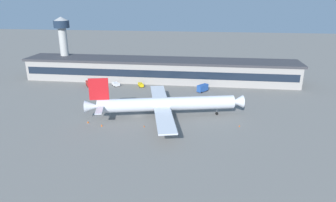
{
  "coord_description": "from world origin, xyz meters",
  "views": [
    {
      "loc": [
        25.56,
        -106.39,
        43.8
      ],
      "look_at": [
        10.97,
        4.79,
        5.0
      ],
      "focal_mm": 32.38,
      "sensor_mm": 36.0,
      "label": 1
    }
  ],
  "objects": [
    {
      "name": "ground_plane",
      "position": [
        0.0,
        0.0,
        0.0
      ],
      "size": [
        600.0,
        600.0,
        0.0
      ],
      "primitive_type": "plane",
      "color": "slate"
    },
    {
      "name": "terminal_building",
      "position": [
        0.0,
        53.22,
        5.9
      ],
      "size": [
        147.64,
        19.1,
        11.77
      ],
      "color": "#9E9993",
      "rests_on": "ground_plane"
    },
    {
      "name": "airliner",
      "position": [
        10.06,
        0.58,
        5.16
      ],
      "size": [
        59.73,
        51.75,
        15.9
      ],
      "color": "silver",
      "rests_on": "ground_plane"
    },
    {
      "name": "control_tower",
      "position": [
        -55.62,
        56.99,
        20.68
      ],
      "size": [
        8.58,
        8.58,
        33.27
      ],
      "color": "#B7B7B2",
      "rests_on": "ground_plane"
    },
    {
      "name": "pushback_tractor",
      "position": [
        -20.81,
        39.29,
        1.05
      ],
      "size": [
        5.08,
        5.35,
        1.75
      ],
      "color": "white",
      "rests_on": "ground_plane"
    },
    {
      "name": "crew_van",
      "position": [
        -34.44,
        37.07,
        1.46
      ],
      "size": [
        4.61,
        5.58,
        2.55
      ],
      "color": "red",
      "rests_on": "ground_plane"
    },
    {
      "name": "stair_truck",
      "position": [
        23.97,
        35.06,
        1.98
      ],
      "size": [
        5.59,
        6.2,
        3.55
      ],
      "color": "#2651A5",
      "rests_on": "ground_plane"
    },
    {
      "name": "follow_me_car",
      "position": [
        -7.66,
        39.46,
        1.09
      ],
      "size": [
        3.76,
        4.77,
        1.85
      ],
      "color": "yellow",
      "rests_on": "ground_plane"
    },
    {
      "name": "traffic_cone_0",
      "position": [
        4.34,
        -9.96,
        0.29
      ],
      "size": [
        0.47,
        0.47,
        0.58
      ],
      "primitive_type": "cone",
      "color": "#F2590C",
      "rests_on": "ground_plane"
    },
    {
      "name": "traffic_cone_1",
      "position": [
        -10.78,
        -11.24,
        0.35
      ],
      "size": [
        0.57,
        0.57,
        0.71
      ],
      "primitive_type": "cone",
      "color": "#F2590C",
      "rests_on": "ground_plane"
    },
    {
      "name": "traffic_cone_2",
      "position": [
        -16.77,
        -8.99,
        0.36
      ],
      "size": [
        0.57,
        0.57,
        0.72
      ],
      "primitive_type": "cone",
      "color": "#F2590C",
      "rests_on": "ground_plane"
    },
    {
      "name": "traffic_cone_3",
      "position": [
        37.88,
        -5.26,
        0.3
      ],
      "size": [
        0.48,
        0.48,
        0.6
      ],
      "primitive_type": "cone",
      "color": "#F2590C",
      "rests_on": "ground_plane"
    }
  ]
}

